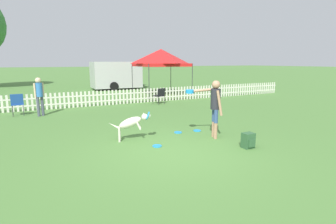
% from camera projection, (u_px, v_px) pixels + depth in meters
% --- Properties ---
extents(ground_plane, '(240.00, 240.00, 0.00)m').
position_uv_depth(ground_plane, '(174.00, 152.00, 6.54)').
color(ground_plane, '#4C7A38').
extents(handler_person, '(0.89, 0.92, 1.70)m').
position_uv_depth(handler_person, '(213.00, 102.00, 7.61)').
color(handler_person, tan).
rests_on(handler_person, ground_plane).
extents(leaping_dog, '(1.16, 0.56, 0.84)m').
position_uv_depth(leaping_dog, '(132.00, 122.00, 7.42)').
color(leaping_dog, beige).
rests_on(leaping_dog, ground_plane).
extents(frisbee_near_handler, '(0.25, 0.25, 0.02)m').
position_uv_depth(frisbee_near_handler, '(178.00, 132.00, 8.34)').
color(frisbee_near_handler, '#1E8CD8').
rests_on(frisbee_near_handler, ground_plane).
extents(frisbee_near_dog, '(0.25, 0.25, 0.02)m').
position_uv_depth(frisbee_near_dog, '(157.00, 146.00, 7.00)').
color(frisbee_near_dog, '#1E8CD8').
rests_on(frisbee_near_dog, ground_plane).
extents(frisbee_midfield, '(0.25, 0.25, 0.02)m').
position_uv_depth(frisbee_midfield, '(197.00, 131.00, 8.56)').
color(frisbee_midfield, '#1E8CD8').
rests_on(frisbee_midfield, ground_plane).
extents(backpack_on_grass, '(0.30, 0.28, 0.40)m').
position_uv_depth(backpack_on_grass, '(248.00, 141.00, 6.85)').
color(backpack_on_grass, '#2D5633').
rests_on(backpack_on_grass, ground_plane).
extents(picket_fence, '(25.15, 0.04, 0.78)m').
position_uv_depth(picket_fence, '(101.00, 98.00, 13.46)').
color(picket_fence, silver).
rests_on(picket_fence, ground_plane).
extents(folding_chair_blue_left, '(0.49, 0.51, 0.93)m').
position_uv_depth(folding_chair_blue_left, '(17.00, 103.00, 10.84)').
color(folding_chair_blue_left, '#333338').
rests_on(folding_chair_blue_left, ground_plane).
extents(folding_chair_center, '(0.64, 0.65, 0.85)m').
position_uv_depth(folding_chair_center, '(160.00, 95.00, 13.94)').
color(folding_chair_center, '#333338').
rests_on(folding_chair_center, ground_plane).
extents(canopy_tent_main, '(3.07, 3.07, 3.06)m').
position_uv_depth(canopy_tent_main, '(161.00, 58.00, 17.30)').
color(canopy_tent_main, '#333338').
rests_on(canopy_tent_main, ground_plane).
extents(spectator_standing, '(0.38, 0.27, 1.59)m').
position_uv_depth(spectator_standing, '(39.00, 93.00, 10.76)').
color(spectator_standing, '#474C5B').
rests_on(spectator_standing, ground_plane).
extents(equipment_trailer, '(4.65, 2.47, 2.23)m').
position_uv_depth(equipment_trailer, '(116.00, 75.00, 21.52)').
color(equipment_trailer, '#B7B7B7').
rests_on(equipment_trailer, ground_plane).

